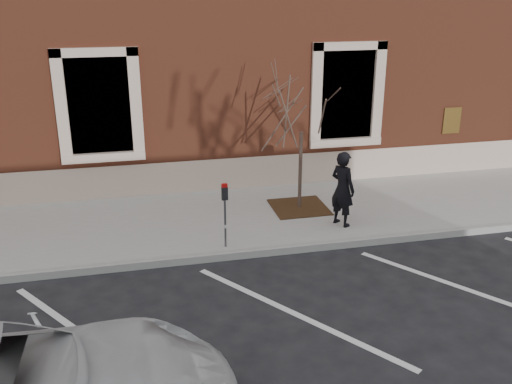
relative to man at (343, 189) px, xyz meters
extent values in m
plane|color=#28282B|center=(-1.91, -0.75, -0.96)|extent=(120.00, 120.00, 0.00)
cube|color=#B2B0A7|center=(-1.91, 1.00, -0.89)|extent=(40.00, 3.50, 0.15)
cube|color=#9E9E99|center=(-1.91, -0.80, -0.89)|extent=(40.00, 0.12, 0.15)
cube|color=brown|center=(-1.91, 7.00, 3.04)|extent=(40.00, 8.50, 8.00)
cube|color=#C0A593|center=(-1.91, 2.78, -0.41)|extent=(40.00, 0.06, 0.80)
cube|color=black|center=(-4.91, 2.90, 1.44)|extent=(1.40, 0.30, 2.20)
cube|color=#C0A593|center=(-4.91, 2.73, 0.24)|extent=(1.90, 0.20, 0.20)
cube|color=black|center=(1.09, 2.90, 1.44)|extent=(1.40, 0.30, 2.20)
cube|color=#C0A593|center=(1.09, 2.73, 0.24)|extent=(1.90, 0.20, 0.20)
imported|color=black|center=(0.00, 0.00, 0.00)|extent=(0.63, 0.71, 1.62)
cylinder|color=#595B60|center=(-2.61, -0.53, -0.32)|extent=(0.04, 0.04, 0.99)
cube|color=black|center=(-2.61, -0.53, 0.31)|extent=(0.12, 0.09, 0.26)
cube|color=#BB0C0C|center=(-2.61, -0.53, 0.46)|extent=(0.11, 0.09, 0.06)
cube|color=white|center=(-2.61, -0.58, -0.37)|extent=(0.05, 0.00, 0.07)
cube|color=#482E17|center=(-0.59, 1.12, -0.80)|extent=(1.24, 1.24, 0.03)
cylinder|color=#503A30|center=(-0.59, 1.12, 0.09)|extent=(0.08, 0.08, 1.80)
camera|label=1|loc=(-4.30, -10.58, 4.07)|focal=40.00mm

